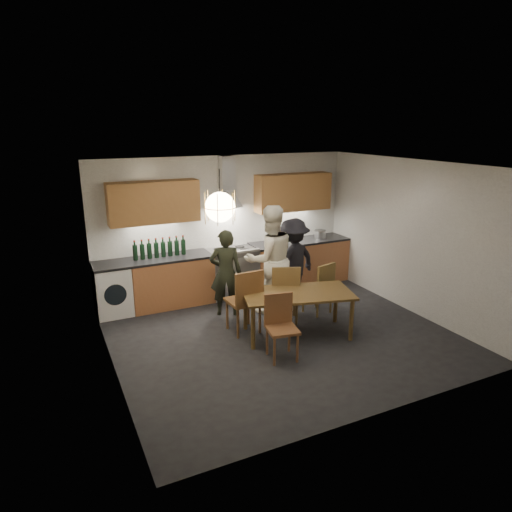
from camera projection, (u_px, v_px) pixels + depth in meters
name	position (u px, v px, depth m)	size (l,w,h in m)	color
ground	(281.00, 335.00, 7.10)	(5.00, 5.00, 0.00)	black
room_shell	(282.00, 228.00, 6.62)	(5.02, 4.52, 2.61)	white
counter_run	(233.00, 271.00, 8.67)	(5.00, 0.62, 0.90)	#CD814F
range_stove	(232.00, 272.00, 8.66)	(0.90, 0.60, 0.92)	silver
wall_fixtures	(228.00, 196.00, 8.36)	(4.30, 0.54, 1.10)	#B88047
pendant_lamp	(220.00, 207.00, 6.01)	(0.43, 0.43, 0.70)	black
dining_table	(297.00, 297.00, 6.93)	(1.80, 1.22, 0.70)	brown
chair_back_left	(246.00, 297.00, 6.98)	(0.50, 0.50, 1.04)	brown
chair_back_mid	(285.00, 290.00, 7.36)	(0.60, 0.60, 0.99)	brown
chair_back_right	(321.00, 285.00, 7.74)	(0.50, 0.50, 0.91)	brown
chair_front	(280.00, 322.00, 6.32)	(0.47, 0.47, 0.90)	brown
person_left	(226.00, 273.00, 7.66)	(0.54, 0.36, 1.49)	black
person_mid	(270.00, 260.00, 7.75)	(0.91, 0.71, 1.87)	silver
person_right	(293.00, 261.00, 8.18)	(1.01, 0.58, 1.56)	black
mixing_bowl	(282.00, 242.00, 8.90)	(0.27, 0.27, 0.07)	silver
stock_pot	(320.00, 234.00, 9.29)	(0.23, 0.23, 0.16)	#AEAFB2
wine_bottles	(160.00, 248.00, 7.97)	(0.94, 0.08, 0.34)	black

